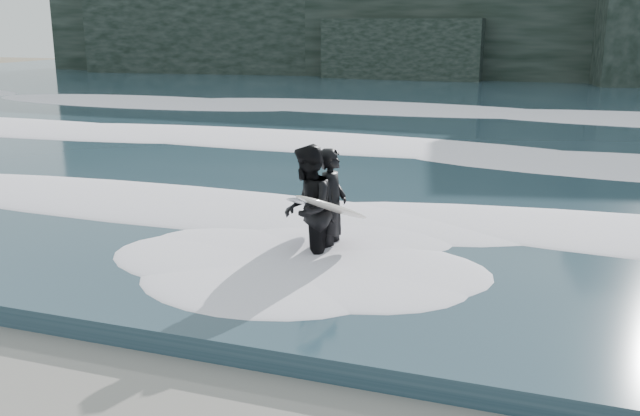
# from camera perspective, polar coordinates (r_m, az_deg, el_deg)

# --- Properties ---
(sea) EXTENTS (90.00, 52.00, 0.30)m
(sea) POSITION_cam_1_polar(r_m,az_deg,el_deg) (32.96, 15.28, 7.77)
(sea) COLOR #253D49
(sea) RESTS_ON ground
(headland) EXTENTS (70.00, 9.00, 10.00)m
(headland) POSITION_cam_1_polar(r_m,az_deg,el_deg) (49.73, 17.38, 15.41)
(headland) COLOR black
(headland) RESTS_ON ground
(foam_near) EXTENTS (60.00, 3.20, 0.20)m
(foam_near) POSITION_cam_1_polar(r_m,az_deg,el_deg) (13.36, 8.12, -0.39)
(foam_near) COLOR white
(foam_near) RESTS_ON sea
(foam_mid) EXTENTS (60.00, 4.00, 0.24)m
(foam_mid) POSITION_cam_1_polar(r_m,az_deg,el_deg) (20.11, 12.21, 4.58)
(foam_mid) COLOR white
(foam_mid) RESTS_ON sea
(foam_far) EXTENTS (60.00, 4.80, 0.30)m
(foam_far) POSITION_cam_1_polar(r_m,az_deg,el_deg) (28.97, 14.65, 7.51)
(foam_far) COLOR white
(foam_far) RESTS_ON sea
(surfer_left) EXTENTS (0.98, 1.95, 1.92)m
(surfer_left) POSITION_cam_1_polar(r_m,az_deg,el_deg) (11.44, 0.70, 0.11)
(surfer_left) COLOR black
(surfer_left) RESTS_ON ground
(surfer_right) EXTENTS (1.39, 1.92, 2.04)m
(surfer_right) POSITION_cam_1_polar(r_m,az_deg,el_deg) (11.00, -0.88, -0.16)
(surfer_right) COLOR black
(surfer_right) RESTS_ON ground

